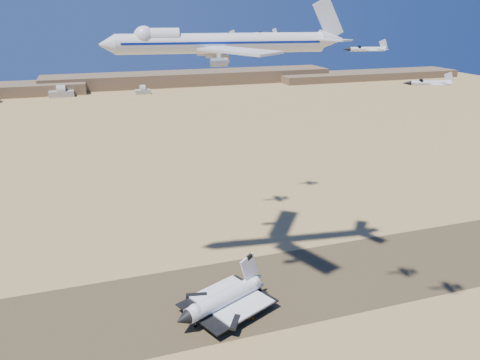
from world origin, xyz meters
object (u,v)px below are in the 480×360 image
object	(u,v)px
chase_jet_a	(367,49)
chase_jet_b	(430,83)
crew_b	(250,318)
chase_jet_e	(265,34)
carrier_747	(215,43)
crew_a	(254,313)
shuttle	(223,300)
chase_jet_d	(220,37)
crew_c	(253,319)

from	to	relation	value
chase_jet_a	chase_jet_b	size ratio (longest dim) A/B	0.94
crew_b	chase_jet_e	distance (m)	144.12
crew_b	chase_jet_a	xyz separation A→B (m)	(33.44, -6.29, 91.06)
crew_b	chase_jet_e	world-z (taller)	chase_jet_e
carrier_747	crew_a	xyz separation A→B (m)	(3.49, -33.86, -90.92)
shuttle	crew_b	size ratio (longest dim) A/B	21.74
chase_jet_a	carrier_747	bearing A→B (deg)	138.26
crew_a	chase_jet_d	distance (m)	122.91
shuttle	carrier_747	xyz separation A→B (m)	(6.66, 29.08, 86.65)
crew_a	chase_jet_e	bearing A→B (deg)	-32.04
crew_a	chase_jet_a	size ratio (longest dim) A/B	0.12
crew_c	chase_jet_d	world-z (taller)	chase_jet_d
chase_jet_a	chase_jet_e	size ratio (longest dim) A/B	1.01
crew_b	shuttle	bearing A→B (deg)	25.43
shuttle	chase_jet_e	bearing A→B (deg)	37.67
chase_jet_e	carrier_747	bearing A→B (deg)	-108.78
chase_jet_a	chase_jet_e	bearing A→B (deg)	94.06
chase_jet_b	crew_b	bearing A→B (deg)	170.32
chase_jet_b	chase_jet_e	bearing A→B (deg)	104.80
crew_b	chase_jet_a	world-z (taller)	chase_jet_a
crew_a	crew_b	xyz separation A→B (m)	(-2.48, -2.57, 0.09)
crew_c	chase_jet_a	distance (m)	96.95
crew_c	chase_jet_d	xyz separation A→B (m)	(13.78, 85.83, 90.19)
chase_jet_b	chase_jet_d	bearing A→B (deg)	120.35
shuttle	crew_c	distance (m)	12.42
crew_a	chase_jet_b	xyz separation A→B (m)	(43.62, -22.46, 82.61)
crew_b	chase_jet_d	world-z (taller)	chase_jet_d
crew_c	chase_jet_b	xyz separation A→B (m)	(45.28, -19.22, 82.59)
crew_b	chase_jet_e	bearing A→B (deg)	-43.70
crew_a	chase_jet_d	world-z (taller)	chase_jet_d
crew_a	chase_jet_d	size ratio (longest dim) A/B	0.10
crew_c	shuttle	bearing A→B (deg)	1.35
crew_a	chase_jet_e	distance (m)	141.61
chase_jet_b	chase_jet_e	size ratio (longest dim) A/B	1.07
shuttle	chase_jet_e	xyz separation A→B (m)	(51.30, 95.90, 86.42)
crew_b	crew_c	bearing A→B (deg)	-150.28
chase_jet_a	chase_jet_b	xyz separation A→B (m)	(12.65, -13.59, -8.53)
chase_jet_a	chase_jet_b	world-z (taller)	chase_jet_a
chase_jet_a	crew_c	bearing A→B (deg)	179.59
shuttle	chase_jet_b	xyz separation A→B (m)	(53.77, -27.24, 78.35)
chase_jet_a	chase_jet_b	distance (m)	20.44
chase_jet_d	chase_jet_e	world-z (taller)	chase_jet_d
chase_jet_a	chase_jet_d	distance (m)	93.38
crew_c	chase_jet_a	bearing A→B (deg)	-145.04
shuttle	crew_a	bearing A→B (deg)	-49.41
shuttle	chase_jet_a	size ratio (longest dim) A/B	2.86
chase_jet_b	carrier_747	bearing A→B (deg)	143.57
crew_a	chase_jet_b	size ratio (longest dim) A/B	0.11
chase_jet_d	chase_jet_a	bearing A→B (deg)	-75.03
crew_b	chase_jet_d	distance (m)	124.85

